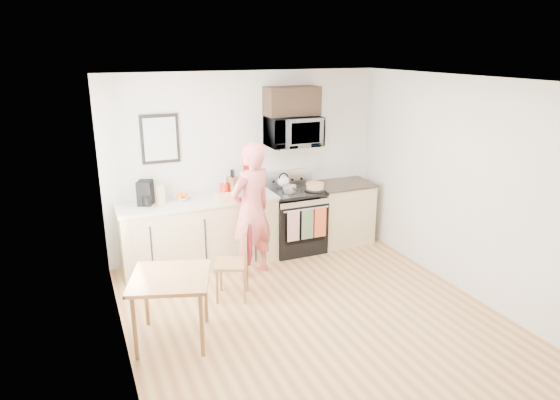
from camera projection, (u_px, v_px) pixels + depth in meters
name	position (u px, v px, depth m)	size (l,w,h in m)	color
floor	(318.00, 322.00, 5.50)	(4.60, 4.60, 0.00)	#9B633C
back_wall	(246.00, 164.00, 7.14)	(4.00, 0.04, 2.60)	beige
front_wall	(492.00, 318.00, 3.10)	(4.00, 0.04, 2.60)	beige
left_wall	(118.00, 239.00, 4.37)	(0.04, 4.60, 2.60)	beige
right_wall	(472.00, 189.00, 5.87)	(0.04, 4.60, 2.60)	beige
ceiling	(324.00, 81.00, 4.74)	(4.00, 4.60, 0.04)	silver
window	(111.00, 188.00, 5.01)	(0.06, 1.40, 1.50)	silver
cabinet_left	(200.00, 234.00, 6.83)	(2.10, 0.60, 0.90)	tan
countertop_left	(198.00, 201.00, 6.69)	(2.14, 0.64, 0.04)	beige
cabinet_right	(342.00, 214.00, 7.66)	(0.84, 0.60, 0.90)	tan
countertop_right	(343.00, 184.00, 7.52)	(0.88, 0.64, 0.04)	black
range	(295.00, 222.00, 7.35)	(0.76, 0.70, 1.16)	black
microwave	(293.00, 131.00, 7.05)	(0.76, 0.51, 0.42)	silver
upper_cabinet	(292.00, 101.00, 6.96)	(0.76, 0.35, 0.40)	black
wall_art	(160.00, 139.00, 6.54)	(0.50, 0.04, 0.65)	black
wall_trivet	(250.00, 164.00, 7.15)	(0.20, 0.02, 0.20)	red
person	(251.00, 210.00, 6.42)	(0.65, 0.43, 1.78)	#C5363E
dining_table	(170.00, 284.00, 4.99)	(0.84, 0.84, 0.72)	brown
chair	(242.00, 253.00, 5.88)	(0.54, 0.51, 0.91)	brown
knife_block	(233.00, 185.00, 6.98)	(0.10, 0.15, 0.23)	brown
utensil_crock	(224.00, 184.00, 6.91)	(0.12, 0.12, 0.37)	red
fruit_bowl	(182.00, 197.00, 6.68)	(0.28, 0.28, 0.10)	white
milk_carton	(160.00, 195.00, 6.50)	(0.09, 0.09, 0.24)	tan
coffee_maker	(146.00, 194.00, 6.45)	(0.25, 0.29, 0.32)	black
bread_bag	(227.00, 198.00, 6.60)	(0.30, 0.14, 0.11)	tan
cake	(315.00, 187.00, 7.20)	(0.31, 0.31, 0.10)	black
kettle	(284.00, 181.00, 7.33)	(0.17, 0.17, 0.22)	white
pot	(289.00, 189.00, 7.07)	(0.20, 0.34, 0.10)	silver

